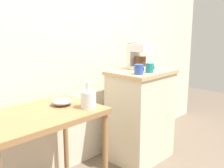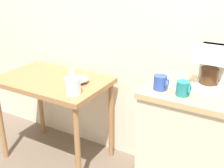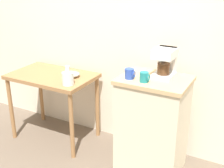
% 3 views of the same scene
% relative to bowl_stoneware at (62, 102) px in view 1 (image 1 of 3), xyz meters
% --- Properties ---
extents(back_wall, '(4.40, 0.10, 2.80)m').
position_rel_bowl_stoneware_xyz_m(back_wall, '(0.42, 0.36, 0.60)').
color(back_wall, beige).
rests_on(back_wall, ground_plane).
extents(wooden_table, '(0.91, 0.58, 0.77)m').
position_rel_bowl_stoneware_xyz_m(wooden_table, '(-0.24, -0.04, -0.13)').
color(wooden_table, '#9E7044').
rests_on(wooden_table, ground_plane).
extents(kitchen_counter, '(0.62, 0.49, 0.93)m').
position_rel_bowl_stoneware_xyz_m(kitchen_counter, '(0.94, -0.05, -0.33)').
color(kitchen_counter, beige).
rests_on(kitchen_counter, ground_plane).
extents(bowl_stoneware, '(0.16, 0.16, 0.05)m').
position_rel_bowl_stoneware_xyz_m(bowl_stoneware, '(0.00, 0.00, 0.00)').
color(bowl_stoneware, '#9E998C').
rests_on(bowl_stoneware, wooden_table).
extents(glass_carafe_vase, '(0.12, 0.12, 0.19)m').
position_rel_bowl_stoneware_xyz_m(glass_carafe_vase, '(0.09, -0.20, 0.04)').
color(glass_carafe_vase, silver).
rests_on(glass_carafe_vase, wooden_table).
extents(coffee_maker, '(0.18, 0.22, 0.26)m').
position_rel_bowl_stoneware_xyz_m(coffee_maker, '(0.99, 0.04, 0.28)').
color(coffee_maker, white).
rests_on(coffee_maker, kitchen_counter).
extents(mug_blue, '(0.09, 0.08, 0.09)m').
position_rel_bowl_stoneware_xyz_m(mug_blue, '(0.74, -0.17, 0.18)').
color(mug_blue, '#2D4CAD').
rests_on(mug_blue, kitchen_counter).
extents(mug_dark_teal, '(0.08, 0.08, 0.09)m').
position_rel_bowl_stoneware_xyz_m(mug_dark_teal, '(0.89, -0.18, 0.18)').
color(mug_dark_teal, teal).
rests_on(mug_dark_teal, kitchen_counter).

